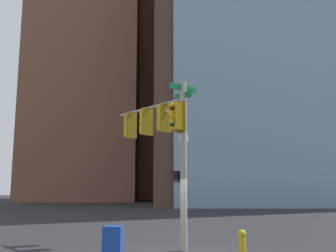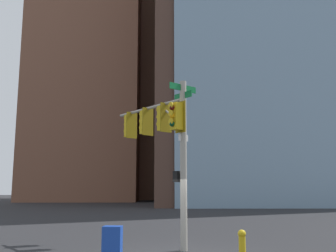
% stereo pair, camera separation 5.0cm
% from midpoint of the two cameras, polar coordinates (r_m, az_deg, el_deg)
% --- Properties ---
extents(signal_pole_assembly, '(3.98, 3.24, 6.17)m').
position_cam_midpoint_polar(signal_pole_assembly, '(15.05, -0.71, -1.21)').
color(signal_pole_assembly, '#9E998C').
rests_on(signal_pole_assembly, ground_plane).
extents(fire_hydrant, '(0.34, 0.26, 0.87)m').
position_cam_midpoint_polar(fire_hydrant, '(13.04, 11.07, -16.62)').
color(fire_hydrant, gold).
rests_on(fire_hydrant, ground_plane).
extents(newspaper_box, '(0.49, 0.60, 1.05)m').
position_cam_midpoint_polar(newspaper_box, '(12.22, -8.17, -16.96)').
color(newspaper_box, '#193FA5').
rests_on(newspaper_box, ground_plane).
extents(building_brick_nearside, '(21.79, 17.49, 41.55)m').
position_cam_midpoint_polar(building_brick_nearside, '(55.97, 7.36, 10.35)').
color(building_brick_nearside, '#4C3328').
rests_on(building_brick_nearside, ground_plane).
extents(building_brick_midblock, '(17.15, 18.09, 49.76)m').
position_cam_midpoint_polar(building_brick_midblock, '(70.60, -11.57, 9.82)').
color(building_brick_midblock, brown).
rests_on(building_brick_midblock, ground_plane).
extents(building_brick_farside, '(23.73, 17.32, 47.79)m').
position_cam_midpoint_polar(building_brick_farside, '(81.58, 0.97, 6.32)').
color(building_brick_farside, brown).
rests_on(building_brick_farside, ground_plane).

